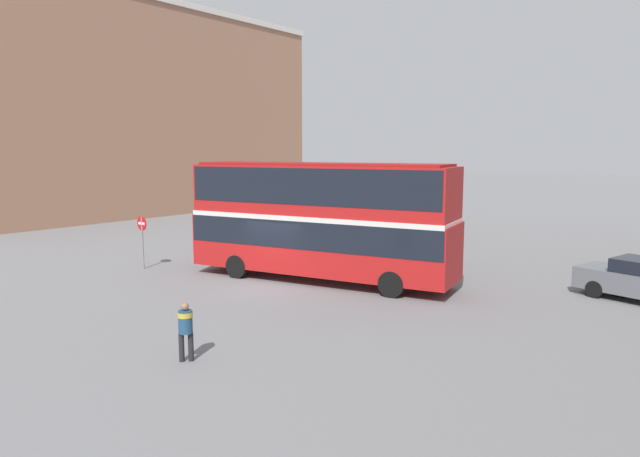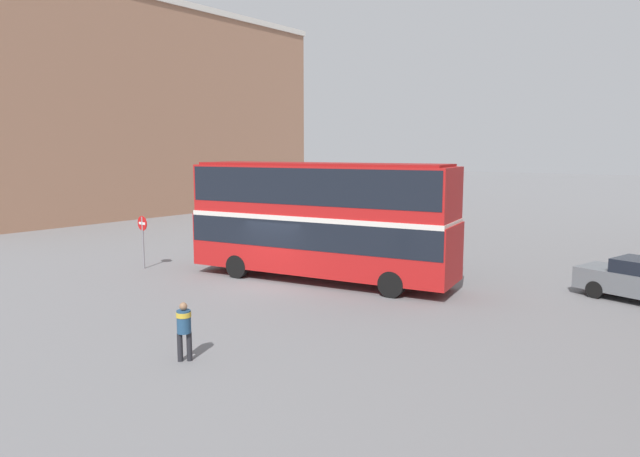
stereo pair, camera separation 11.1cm
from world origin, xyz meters
name	(u,v)px [view 1 (the left image)]	position (x,y,z in m)	size (l,w,h in m)	color
ground_plane	(268,285)	(0.00, 0.00, 0.00)	(240.00, 240.00, 0.00)	slate
building_row_left	(138,111)	(-27.52, 13.29, 8.72)	(9.19, 33.69, 17.42)	#9E7056
double_decker_bus	(320,214)	(1.19, 1.87, 2.78)	(11.50, 4.58, 4.88)	red
pedestrian_foreground	(186,325)	(4.07, -7.44, 0.95)	(0.54, 0.54, 1.55)	#232328
parked_car_kerb_near	(365,230)	(-2.78, 11.31, 0.75)	(4.91, 2.77, 1.47)	maroon
no_entry_sign	(142,233)	(-6.70, -1.19, 1.65)	(0.67, 0.08, 2.43)	gray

